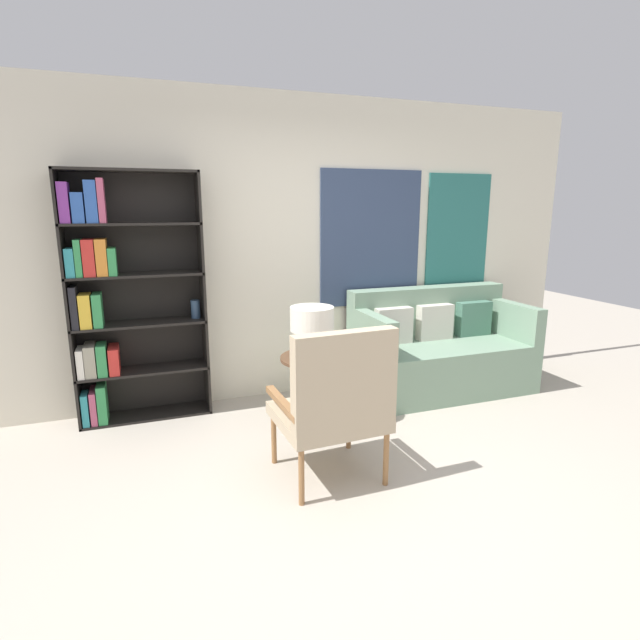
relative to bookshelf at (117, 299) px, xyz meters
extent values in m
plane|color=#B2A899|center=(1.27, -1.85, -1.01)|extent=(14.00, 14.00, 0.00)
cube|color=silver|center=(1.27, 0.18, 0.34)|extent=(6.40, 0.06, 2.70)
cube|color=#334260|center=(2.29, 0.14, 0.42)|extent=(1.03, 0.02, 1.27)
cube|color=#286B66|center=(3.26, 0.14, 0.48)|extent=(0.71, 0.02, 1.12)
cube|color=black|center=(-0.35, 0.00, -0.01)|extent=(0.02, 0.30, 2.01)
cube|color=black|center=(0.67, 0.00, -0.01)|extent=(0.02, 0.30, 2.01)
cube|color=black|center=(0.16, 0.00, 0.99)|extent=(1.04, 0.30, 0.02)
cube|color=black|center=(0.16, 0.00, -1.00)|extent=(1.04, 0.30, 0.02)
cube|color=black|center=(0.16, 0.15, -0.01)|extent=(1.04, 0.01, 2.01)
cube|color=black|center=(0.16, 0.00, -0.61)|extent=(1.04, 0.30, 0.02)
cube|color=teal|center=(-0.31, -0.05, -0.86)|extent=(0.05, 0.17, 0.26)
cube|color=#B24C6B|center=(-0.25, -0.02, -0.86)|extent=(0.05, 0.25, 0.27)
cube|color=#338C4C|center=(-0.18, -0.03, -0.84)|extent=(0.07, 0.23, 0.32)
cube|color=black|center=(0.16, 0.00, -0.21)|extent=(1.04, 0.30, 0.02)
cube|color=silver|center=(-0.31, -0.04, -0.48)|extent=(0.05, 0.21, 0.23)
cube|color=gray|center=(-0.23, -0.02, -0.47)|extent=(0.08, 0.25, 0.25)
cube|color=#338C4C|center=(-0.15, -0.04, -0.47)|extent=(0.07, 0.20, 0.25)
cube|color=red|center=(-0.06, -0.02, -0.49)|extent=(0.08, 0.25, 0.22)
cube|color=black|center=(0.16, 0.00, 0.19)|extent=(1.04, 0.30, 0.02)
cube|color=black|center=(-0.31, -0.04, -0.03)|extent=(0.05, 0.20, 0.33)
cube|color=gold|center=(-0.23, -0.05, -0.07)|extent=(0.08, 0.18, 0.26)
cube|color=#338C4C|center=(-0.15, -0.04, -0.07)|extent=(0.07, 0.20, 0.26)
cylinder|color=#334C6B|center=(0.60, 0.00, -0.12)|extent=(0.07, 0.07, 0.15)
cube|color=black|center=(0.16, 0.00, 0.59)|extent=(1.04, 0.30, 0.02)
cube|color=teal|center=(-0.30, -0.04, 0.31)|extent=(0.06, 0.21, 0.22)
cube|color=#338C4C|center=(-0.24, -0.03, 0.34)|extent=(0.05, 0.22, 0.28)
cube|color=red|center=(-0.17, -0.02, 0.34)|extent=(0.08, 0.24, 0.28)
cube|color=orange|center=(-0.08, -0.02, 0.34)|extent=(0.08, 0.24, 0.28)
cube|color=#338C4C|center=(-0.01, -0.04, 0.31)|extent=(0.06, 0.20, 0.21)
cube|color=#7A338C|center=(-0.30, -0.06, 0.75)|extent=(0.07, 0.17, 0.29)
cube|color=#2D56A8|center=(-0.21, -0.04, 0.71)|extent=(0.08, 0.20, 0.22)
cube|color=#2D56A8|center=(-0.11, -0.04, 0.75)|extent=(0.08, 0.21, 0.31)
cube|color=#B24C6B|center=(-0.04, -0.05, 0.76)|extent=(0.05, 0.17, 0.33)
cylinder|color=olive|center=(1.54, -1.12, -0.83)|extent=(0.04, 0.04, 0.37)
cylinder|color=olive|center=(0.97, -1.14, -0.83)|extent=(0.04, 0.04, 0.37)
cylinder|color=olive|center=(1.56, -1.66, -0.83)|extent=(0.04, 0.04, 0.37)
cylinder|color=olive|center=(0.99, -1.68, -0.83)|extent=(0.04, 0.04, 0.37)
cube|color=tan|center=(1.26, -1.40, -0.61)|extent=(0.68, 0.65, 0.08)
cube|color=tan|center=(1.27, -1.66, -0.28)|extent=(0.65, 0.13, 0.59)
cube|color=olive|center=(1.57, -1.39, -0.47)|extent=(0.08, 0.56, 0.04)
cube|color=olive|center=(0.96, -1.41, -0.47)|extent=(0.08, 0.56, 0.04)
cube|color=gray|center=(2.85, -0.32, -0.78)|extent=(1.65, 0.83, 0.47)
cube|color=gray|center=(2.85, 0.00, -0.30)|extent=(1.65, 0.20, 0.49)
cube|color=gray|center=(2.08, -0.32, -0.37)|extent=(0.12, 0.83, 0.35)
cube|color=gray|center=(3.62, -0.32, -0.37)|extent=(0.12, 0.83, 0.35)
cube|color=beige|center=(2.40, -0.15, -0.38)|extent=(0.36, 0.12, 0.34)
cube|color=beige|center=(2.85, -0.15, -0.38)|extent=(0.36, 0.12, 0.34)
cube|color=#4C7A66|center=(3.30, -0.15, -0.38)|extent=(0.36, 0.12, 0.34)
cylinder|color=brown|center=(1.47, -0.60, -0.47)|extent=(0.60, 0.60, 0.02)
cylinder|color=brown|center=(1.47, -0.43, -0.75)|extent=(0.03, 0.03, 0.54)
cylinder|color=brown|center=(1.32, -0.69, -0.75)|extent=(0.03, 0.03, 0.54)
cylinder|color=brown|center=(1.63, -0.69, -0.75)|extent=(0.03, 0.03, 0.54)
ellipsoid|color=slate|center=(1.41, -0.68, -0.36)|extent=(0.21, 0.21, 0.18)
cylinder|color=tan|center=(1.41, -0.68, -0.25)|extent=(0.02, 0.02, 0.06)
cylinder|color=white|center=(1.41, -0.68, -0.12)|extent=(0.34, 0.34, 0.19)
camera|label=1|loc=(0.19, -4.22, 0.72)|focal=28.00mm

